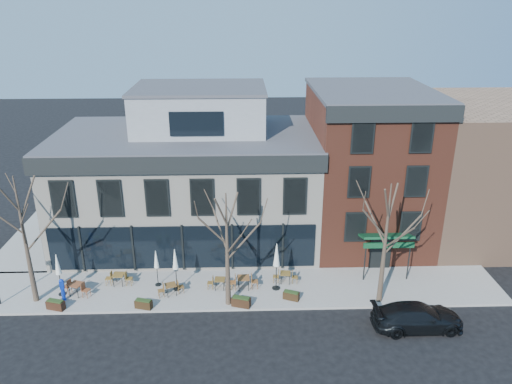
{
  "coord_description": "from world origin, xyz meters",
  "views": [
    {
      "loc": [
        3.82,
        -28.94,
        17.21
      ],
      "look_at": [
        4.83,
        2.0,
        4.89
      ],
      "focal_mm": 35.0,
      "sensor_mm": 36.0,
      "label": 1
    }
  ],
  "objects_px": {
    "call_box": "(62,289)",
    "cafe_set_0": "(76,288)",
    "parked_sedan": "(417,317)",
    "umbrella_0": "(58,267)"
  },
  "relations": [
    {
      "from": "call_box",
      "to": "cafe_set_0",
      "type": "bearing_deg",
      "value": 40.62
    },
    {
      "from": "call_box",
      "to": "umbrella_0",
      "type": "height_order",
      "value": "umbrella_0"
    },
    {
      "from": "parked_sedan",
      "to": "cafe_set_0",
      "type": "relative_size",
      "value": 2.7
    },
    {
      "from": "parked_sedan",
      "to": "cafe_set_0",
      "type": "bearing_deg",
      "value": 77.67
    },
    {
      "from": "parked_sedan",
      "to": "umbrella_0",
      "type": "height_order",
      "value": "umbrella_0"
    },
    {
      "from": "cafe_set_0",
      "to": "umbrella_0",
      "type": "relative_size",
      "value": 0.67
    },
    {
      "from": "call_box",
      "to": "umbrella_0",
      "type": "bearing_deg",
      "value": 117.21
    },
    {
      "from": "parked_sedan",
      "to": "umbrella_0",
      "type": "bearing_deg",
      "value": 77.91
    },
    {
      "from": "parked_sedan",
      "to": "umbrella_0",
      "type": "xyz_separation_m",
      "value": [
        -20.59,
        3.75,
        1.37
      ]
    },
    {
      "from": "parked_sedan",
      "to": "umbrella_0",
      "type": "distance_m",
      "value": 20.97
    }
  ]
}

